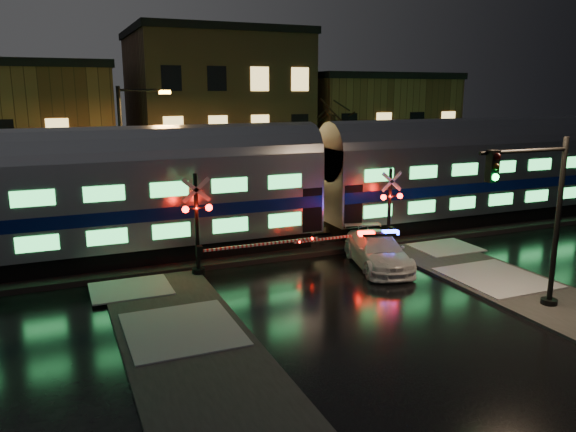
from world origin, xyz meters
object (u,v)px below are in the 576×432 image
object	(u,v)px
police_car	(378,251)
streetlight	(128,154)
traffic_light	(538,222)
crossing_signal_right	(384,219)
crossing_signal_left	(206,234)

from	to	relation	value
police_car	streetlight	size ratio (longest dim) A/B	0.69
police_car	traffic_light	bearing A→B (deg)	-57.59
crossing_signal_right	traffic_light	size ratio (longest dim) A/B	0.94
crossing_signal_right	crossing_signal_left	world-z (taller)	crossing_signal_left
crossing_signal_right	traffic_light	bearing A→B (deg)	-84.43
streetlight	police_car	bearing A→B (deg)	-42.20
traffic_light	streetlight	xyz separation A→B (m)	(-11.58, 15.02, 1.28)
police_car	crossing_signal_left	distance (m)	7.54
streetlight	crossing_signal_right	bearing A→B (deg)	-31.86
police_car	crossing_signal_right	distance (m)	2.47
police_car	crossing_signal_right	size ratio (longest dim) A/B	0.94
streetlight	traffic_light	bearing A→B (deg)	-52.35
crossing_signal_left	police_car	bearing A→B (deg)	-14.04
traffic_light	streetlight	distance (m)	19.01
traffic_light	crossing_signal_left	bearing A→B (deg)	139.64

